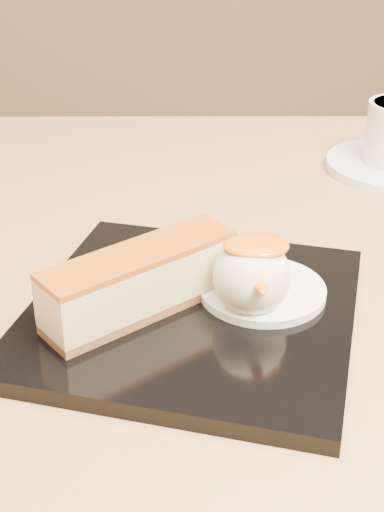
{
  "coord_description": "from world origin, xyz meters",
  "views": [
    {
      "loc": [
        -0.04,
        -0.48,
        1.0
      ],
      "look_at": [
        -0.04,
        -0.05,
        0.76
      ],
      "focal_mm": 50.0,
      "sensor_mm": 36.0,
      "label": 1
    }
  ],
  "objects_px": {
    "table": "(240,425)",
    "ice_cream_scoop": "(252,276)",
    "dessert_plate": "(192,312)",
    "cheesecake": "(140,281)"
  },
  "relations": [
    {
      "from": "table",
      "to": "cheesecake",
      "type": "bearing_deg",
      "value": -137.91
    },
    {
      "from": "table",
      "to": "dessert_plate",
      "type": "height_order",
      "value": "dessert_plate"
    },
    {
      "from": "table",
      "to": "ice_cream_scoop",
      "type": "xyz_separation_m",
      "value": [
        -0.0,
        -0.07,
        0.19
      ]
    },
    {
      "from": "table",
      "to": "dessert_plate",
      "type": "bearing_deg",
      "value": -123.18
    },
    {
      "from": "ice_cream_scoop",
      "to": "table",
      "type": "bearing_deg",
      "value": 87.93
    },
    {
      "from": "ice_cream_scoop",
      "to": "dessert_plate",
      "type": "bearing_deg",
      "value": 172.87
    },
    {
      "from": "table",
      "to": "dessert_plate",
      "type": "relative_size",
      "value": 3.64
    },
    {
      "from": "dessert_plate",
      "to": "cheesecake",
      "type": "height_order",
      "value": "cheesecake"
    },
    {
      "from": "dessert_plate",
      "to": "ice_cream_scoop",
      "type": "xyz_separation_m",
      "value": [
        0.04,
        -0.01,
        0.03
      ]
    },
    {
      "from": "dessert_plate",
      "to": "cheesecake",
      "type": "relative_size",
      "value": 1.66
    }
  ]
}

